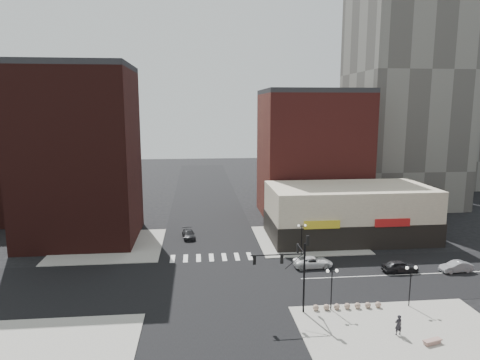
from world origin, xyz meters
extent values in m
plane|color=black|center=(0.00, 0.00, 0.00)|extent=(240.00, 240.00, 0.00)
cube|color=black|center=(0.00, 0.00, 0.01)|extent=(200.00, 14.00, 0.02)
cube|color=black|center=(0.00, 0.00, 0.01)|extent=(14.00, 200.00, 0.02)
cube|color=gray|center=(-14.50, 14.50, 0.06)|extent=(15.00, 15.00, 0.12)
cube|color=gray|center=(14.50, 14.50, 0.06)|extent=(15.00, 15.00, 0.12)
cube|color=gray|center=(16.00, -14.00, 0.06)|extent=(18.00, 14.00, 0.12)
cube|color=#331310|center=(-19.00, 18.50, 12.50)|extent=(16.00, 15.00, 25.00)
cube|color=#331310|center=(-32.00, 34.00, 6.00)|extent=(20.00, 18.00, 12.00)
cube|color=maroon|center=(19.00, 29.50, 11.00)|extent=(18.00, 15.00, 22.00)
cube|color=#47443F|center=(60.00, 56.00, 41.00)|extent=(18.00, 18.00, 82.00)
cube|color=beige|center=(21.00, 15.00, 4.00)|extent=(24.00, 12.00, 8.00)
cube|color=black|center=(21.00, 15.00, 1.70)|extent=(24.20, 12.20, 3.40)
cylinder|color=black|center=(8.20, -8.20, 3.50)|extent=(0.18, 0.18, 7.00)
cylinder|color=black|center=(5.60, -8.20, 6.00)|extent=(5.20, 0.11, 0.11)
cylinder|color=black|center=(7.20, -8.20, 5.30)|extent=(1.72, 0.06, 1.46)
cylinder|color=black|center=(8.20, -6.70, 6.00)|extent=(0.11, 3.00, 0.11)
cube|color=black|center=(3.40, -8.20, 5.60)|extent=(0.28, 0.18, 0.95)
sphere|color=red|center=(3.40, -8.20, 5.90)|extent=(0.16, 0.16, 0.16)
cube|color=black|center=(6.00, -8.20, 5.60)|extent=(0.28, 0.18, 0.95)
sphere|color=red|center=(6.00, -8.20, 5.90)|extent=(0.16, 0.16, 0.16)
cube|color=black|center=(8.20, -5.40, 5.60)|extent=(0.18, 0.28, 0.95)
sphere|color=red|center=(8.20, -5.40, 5.90)|extent=(0.16, 0.16, 0.16)
cube|color=black|center=(8.45, -8.20, 7.30)|extent=(0.28, 0.18, 0.95)
sphere|color=red|center=(8.45, -8.20, 7.60)|extent=(0.16, 0.16, 0.16)
cylinder|color=black|center=(11.00, -8.00, 2.12)|extent=(0.11, 0.11, 4.00)
cylinder|color=black|center=(11.00, -8.00, 4.02)|extent=(0.90, 0.06, 0.06)
sphere|color=white|center=(10.55, -8.00, 4.12)|extent=(0.32, 0.32, 0.32)
sphere|color=white|center=(11.45, -8.00, 4.12)|extent=(0.32, 0.32, 0.32)
cylinder|color=black|center=(19.00, -8.00, 2.12)|extent=(0.11, 0.11, 4.00)
cylinder|color=black|center=(19.00, -8.00, 4.02)|extent=(0.90, 0.06, 0.06)
sphere|color=white|center=(18.55, -8.00, 4.12)|extent=(0.32, 0.32, 0.32)
sphere|color=white|center=(19.45, -8.00, 4.12)|extent=(0.32, 0.32, 0.32)
cylinder|color=black|center=(12.00, 8.00, 2.12)|extent=(0.11, 0.11, 4.00)
cylinder|color=black|center=(12.00, 8.00, 4.02)|extent=(0.90, 0.06, 0.06)
sphere|color=white|center=(11.55, 8.00, 4.12)|extent=(0.32, 0.32, 0.32)
sphere|color=white|center=(12.45, 8.00, 4.12)|extent=(0.32, 0.32, 0.32)
sphere|color=#8A6F5F|center=(9.50, -8.00, 0.41)|extent=(0.58, 0.58, 0.58)
sphere|color=#8A6F5F|center=(10.55, -8.00, 0.41)|extent=(0.58, 0.58, 0.58)
sphere|color=#8A6F5F|center=(11.60, -8.00, 0.41)|extent=(0.58, 0.58, 0.58)
sphere|color=#8A6F5F|center=(12.65, -8.00, 0.41)|extent=(0.58, 0.58, 0.58)
sphere|color=#8A6F5F|center=(13.70, -8.00, 0.41)|extent=(0.58, 0.58, 0.58)
sphere|color=#8A6F5F|center=(14.75, -8.00, 0.41)|extent=(0.58, 0.58, 0.58)
sphere|color=#8A6F5F|center=(15.80, -8.00, 0.41)|extent=(0.58, 0.58, 0.58)
imported|color=silver|center=(12.37, 3.48, 0.68)|extent=(4.93, 2.34, 1.36)
imported|color=black|center=(22.39, 0.86, 0.73)|extent=(4.34, 1.85, 1.46)
imported|color=#95969A|center=(29.19, 0.26, 0.64)|extent=(4.02, 1.71, 1.29)
imported|color=black|center=(-3.23, 17.05, 0.62)|extent=(2.27, 4.47, 1.25)
imported|color=black|center=(15.36, -13.14, 1.03)|extent=(0.71, 0.51, 1.83)
cube|color=#A17A6F|center=(17.55, -14.85, 0.26)|extent=(1.56, 0.81, 0.28)
cube|color=#A17A6F|center=(17.55, -14.85, 0.46)|extent=(1.77, 0.95, 0.11)
camera|label=1|loc=(-1.80, -45.98, 19.66)|focal=32.00mm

